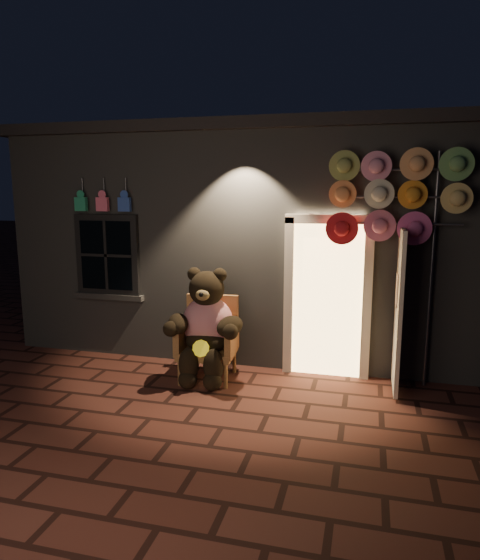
% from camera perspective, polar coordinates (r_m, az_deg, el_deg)
% --- Properties ---
extents(ground, '(60.00, 60.00, 0.00)m').
position_cam_1_polar(ground, '(6.04, -4.89, -14.27)').
color(ground, '#51281F').
rests_on(ground, ground).
extents(shop_building, '(7.30, 5.95, 3.51)m').
position_cam_1_polar(shop_building, '(9.38, 3.11, 5.55)').
color(shop_building, slate).
rests_on(shop_building, ground).
extents(wicker_armchair, '(0.80, 0.73, 1.09)m').
position_cam_1_polar(wicker_armchair, '(6.76, -3.56, -6.60)').
color(wicker_armchair, olive).
rests_on(wicker_armchair, ground).
extents(teddy_bear, '(1.09, 0.88, 1.50)m').
position_cam_1_polar(teddy_bear, '(6.58, -3.90, -5.23)').
color(teddy_bear, red).
rests_on(teddy_bear, ground).
extents(hat_rack, '(1.69, 0.22, 2.99)m').
position_cam_1_polar(hat_rack, '(6.46, 17.09, 9.09)').
color(hat_rack, '#59595E').
rests_on(hat_rack, ground).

